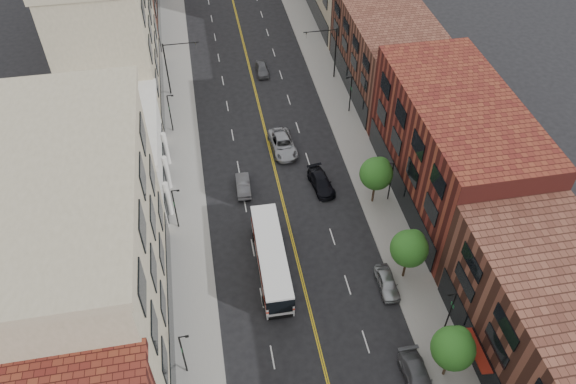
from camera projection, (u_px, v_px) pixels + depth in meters
sidewalk_left at (184, 156)px, 64.60m from camera, size 4.00×110.00×0.15m
sidewalk_right at (352, 137)px, 67.18m from camera, size 4.00×110.00×0.15m
bldg_l_tanoffice at (88, 265)px, 41.96m from camera, size 10.00×22.00×18.00m
bldg_l_white at (113, 160)px, 58.14m from camera, size 10.00×14.00×8.00m
bldg_l_far_a at (109, 36)px, 66.64m from camera, size 10.00×20.00×18.00m
bldg_r_mid at (452, 150)px, 56.20m from camera, size 10.00×22.00×12.00m
bldg_r_far_a at (387, 52)px, 71.70m from camera, size 10.00×20.00×10.00m
tree_r_1 at (454, 347)px, 42.47m from camera, size 3.40×3.40×5.59m
tree_r_2 at (410, 247)px, 49.52m from camera, size 3.40×3.40×5.59m
tree_r_3 at (377, 172)px, 56.57m from camera, size 3.40×3.40×5.59m
lamp_l_1 at (183, 352)px, 43.42m from camera, size 0.81×0.55×5.05m
lamp_l_2 at (175, 207)px, 54.70m from camera, size 0.81×0.55×5.05m
lamp_l_3 at (170, 111)px, 65.98m from camera, size 0.81×0.55×5.05m
lamp_r_1 at (450, 309)px, 46.25m from camera, size 0.81×0.55×5.05m
lamp_r_2 at (391, 179)px, 57.53m from camera, size 0.81×0.55×5.05m
lamp_r_3 at (350, 92)px, 68.81m from camera, size 0.81×0.55×5.05m
signal_mast_left at (172, 63)px, 70.55m from camera, size 4.49×0.18×7.20m
signal_mast_right at (330, 48)px, 73.20m from camera, size 4.49×0.18×7.20m
city_bus at (271, 257)px, 51.81m from camera, size 2.90×11.43×2.93m
car_parked_mid at (417, 378)px, 44.32m from camera, size 2.08×4.99×1.44m
car_parked_far at (387, 283)px, 50.96m from camera, size 1.72×4.14×1.40m
car_lane_behind at (243, 185)px, 60.24m from camera, size 1.61×4.19×1.36m
car_lane_a at (321, 182)px, 60.52m from camera, size 2.59×5.06×1.40m
car_lane_b at (283, 144)px, 65.01m from camera, size 3.04×5.99×1.62m
car_lane_c at (262, 69)px, 76.84m from camera, size 1.61×4.00×1.36m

